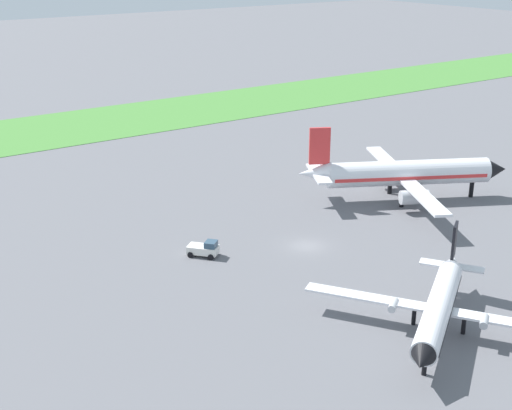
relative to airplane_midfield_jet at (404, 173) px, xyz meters
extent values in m
plane|color=slate|center=(-21.77, -5.18, -3.98)|extent=(600.00, 600.00, 0.00)
cube|color=#478438|center=(-21.77, 68.85, -3.94)|extent=(360.00, 28.00, 0.08)
cylinder|color=white|center=(0.54, -0.29, 0.08)|extent=(22.37, 14.09, 3.58)
cone|color=black|center=(12.04, -6.36, 0.08)|extent=(4.51, 4.62, 3.50)
cone|color=white|center=(-11.53, 6.09, 0.53)|extent=(5.53, 4.97, 3.22)
cube|color=red|center=(0.54, -0.29, -0.19)|extent=(21.25, 13.54, 0.50)
cube|color=white|center=(3.61, 6.92, -0.54)|extent=(9.30, 14.86, 0.36)
cube|color=white|center=(-3.67, -6.88, -0.54)|extent=(9.30, 14.86, 0.36)
cylinder|color=#B7BABF|center=(2.30, 4.43, -1.82)|extent=(4.37, 3.56, 1.97)
cylinder|color=#B7BABF|center=(-2.36, -4.40, -1.82)|extent=(4.37, 3.56, 1.97)
cube|color=red|center=(-10.96, 5.78, 4.47)|extent=(2.79, 1.75, 5.20)
cube|color=white|center=(-9.89, 7.80, 0.44)|extent=(3.85, 4.94, 0.29)
cube|color=white|center=(-12.02, 3.77, 0.44)|extent=(3.85, 4.94, 0.29)
cylinder|color=black|center=(9.17, -4.84, -2.84)|extent=(0.64, 0.64, 2.28)
cylinder|color=black|center=(0.42, 2.96, -2.84)|extent=(0.64, 0.64, 2.28)
cylinder|color=black|center=(-2.20, -2.01, -2.84)|extent=(0.64, 0.64, 2.28)
cylinder|color=white|center=(-24.87, -28.56, -1.15)|extent=(15.46, 11.32, 2.36)
cone|color=black|center=(-32.74, -33.76, -1.15)|extent=(3.24, 3.23, 2.31)
cone|color=white|center=(-16.61, -23.10, -0.86)|extent=(3.92, 3.59, 2.12)
cube|color=black|center=(-24.87, -28.56, -1.33)|extent=(14.70, 10.84, 0.33)
cube|color=white|center=(-20.91, -33.71, -1.57)|extent=(8.52, 11.73, 0.24)
cube|color=white|center=(-28.05, -22.89, -1.57)|extent=(8.52, 11.73, 0.24)
cylinder|color=#B7BABF|center=(-22.74, -32.13, -1.57)|extent=(1.99, 1.67, 0.75)
cylinder|color=#B7BABF|center=(-27.32, -25.20, -1.57)|extent=(1.99, 1.67, 0.75)
cube|color=black|center=(-17.01, -23.36, 1.91)|extent=(1.93, 1.41, 3.77)
cube|color=white|center=(-16.10, -24.74, -0.92)|extent=(3.00, 3.53, 0.19)
cube|color=white|center=(-17.92, -21.99, -0.92)|extent=(3.00, 3.53, 0.19)
cylinder|color=black|center=(-30.77, -32.46, -3.16)|extent=(0.42, 0.42, 1.65)
cylinder|color=black|center=(-22.60, -29.86, -3.16)|extent=(0.42, 0.42, 1.65)
cylinder|color=black|center=(-25.18, -25.96, -3.16)|extent=(0.42, 0.42, 1.65)
cube|color=white|center=(-33.66, -0.44, -3.18)|extent=(3.69, 3.91, 0.90)
cube|color=#334C60|center=(-33.01, -1.21, -2.38)|extent=(1.99, 1.96, 0.70)
cylinder|color=black|center=(-32.16, -0.82, -3.63)|extent=(0.64, 0.70, 0.70)
cylinder|color=black|center=(-33.54, -1.98, -3.63)|extent=(0.64, 0.70, 0.70)
cylinder|color=black|center=(-33.78, 1.11, -3.63)|extent=(0.64, 0.70, 0.70)
cylinder|color=black|center=(-35.16, -0.05, -3.63)|extent=(0.64, 0.70, 0.70)
camera|label=1|loc=(-72.04, -66.61, 30.59)|focal=49.49mm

